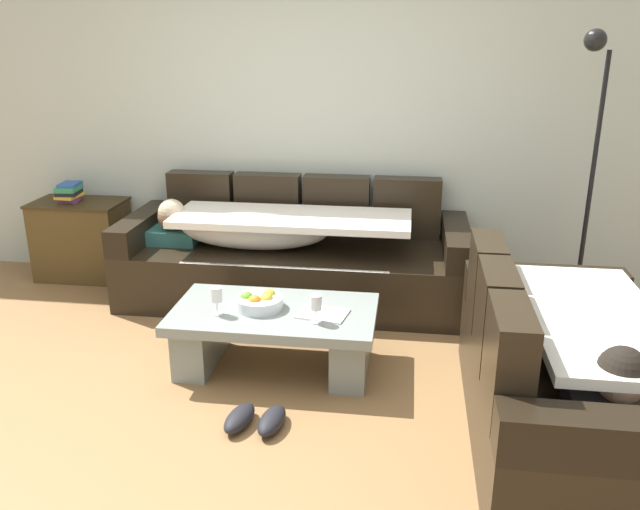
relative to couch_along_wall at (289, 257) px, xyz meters
name	(u,v)px	position (x,y,z in m)	size (l,w,h in m)	color
ground_plane	(243,416)	(0.05, -1.63, -0.33)	(14.00, 14.00, 0.00)	olive
back_wall	(306,111)	(0.05, 0.52, 1.02)	(9.00, 0.10, 2.70)	#B6BEB0
couch_along_wall	(289,257)	(0.00, 0.00, 0.00)	(2.53, 0.92, 0.88)	black
couch_near_window	(566,379)	(1.67, -1.60, 0.01)	(0.92, 1.75, 0.88)	black
coffee_table	(275,331)	(0.11, -1.08, -0.09)	(1.20, 0.68, 0.38)	gray
fruit_bowl	(259,302)	(0.03, -1.07, 0.09)	(0.28, 0.28, 0.10)	silver
wine_glass_near_left	(216,296)	(-0.20, -1.19, 0.17)	(0.07, 0.07, 0.17)	silver
wine_glass_near_right	(316,303)	(0.38, -1.22, 0.17)	(0.07, 0.07, 0.17)	silver
open_magazine	(323,314)	(0.41, -1.11, 0.06)	(0.28, 0.21, 0.01)	white
side_cabinet	(82,239)	(-1.76, 0.22, -0.01)	(0.72, 0.44, 0.64)	#4A3719
book_stack_on_cabinet	(69,192)	(-1.82, 0.22, 0.39)	(0.18, 0.23, 0.15)	#72337F
floor_lamp	(588,160)	(2.05, 0.01, 0.79)	(0.33, 0.31, 1.95)	black
pair_of_shoes	(256,419)	(0.14, -1.72, -0.28)	(0.33, 0.29, 0.09)	black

